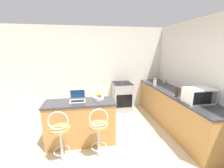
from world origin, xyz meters
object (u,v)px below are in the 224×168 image
fruit_bowl (99,97)px  microwave (199,95)px  stove_range (122,97)px  bar_stool_far (99,135)px  mug_white (165,81)px  laptop (78,98)px  pepper_mill (177,92)px  bar_stool_near (61,139)px  storage_jar (155,82)px  mug_red (154,80)px

fruit_bowl → microwave: bearing=-15.6°
stove_range → fruit_bowl: (-0.86, -1.43, 0.49)m
bar_stool_far → mug_white: bearing=40.2°
bar_stool_far → laptop: (-0.37, 0.63, 0.50)m
pepper_mill → fruit_bowl: bearing=175.4°
bar_stool_near → fruit_bowl: fruit_bowl is taller
bar_stool_near → bar_stool_far: 0.64m
stove_range → storage_jar: (0.84, -0.49, 0.55)m
stove_range → mug_red: size_ratio=8.82×
microwave → fruit_bowl: (-1.90, 0.53, -0.11)m
bar_stool_near → pepper_mill: (2.40, 0.50, 0.55)m
bar_stool_far → storage_jar: size_ratio=5.06×
bar_stool_far → pepper_mill: 1.91m
bar_stool_far → fruit_bowl: 0.80m
bar_stool_far → mug_white: mug_white is taller
bar_stool_near → mug_white: mug_white is taller
bar_stool_near → mug_red: (2.62, 2.10, 0.49)m
bar_stool_near → mug_red: 3.39m
stove_range → mug_red: mug_red is taller
laptop → stove_range: (1.29, 1.43, -0.51)m
laptop → mug_white: 2.89m
bar_stool_far → stove_range: bar_stool_far is taller
stove_range → mug_red: 1.17m
laptop → fruit_bowl: bearing=0.5°
bar_stool_far → mug_red: 2.93m
microwave → storage_jar: microwave is taller
pepper_mill → stove_range: bearing=118.3°
bar_stool_near → pepper_mill: 2.52m
stove_range → laptop: bearing=-131.9°
storage_jar → microwave: bearing=-81.9°
storage_jar → mug_red: (0.22, 0.52, -0.05)m
fruit_bowl → storage_jar: size_ratio=1.13×
bar_stool_far → fruit_bowl: size_ratio=4.47×
pepper_mill → laptop: bearing=176.4°
stove_range → mug_white: 1.42m
laptop → microwave: bearing=-12.8°
bar_stool_far → storage_jar: 2.42m
stove_range → storage_jar: size_ratio=4.66×
bar_stool_far → microwave: size_ratio=1.87×
bar_stool_far → fruit_bowl: fruit_bowl is taller
bar_stool_near → storage_jar: storage_jar is taller
microwave → mug_red: microwave is taller
laptop → storage_jar: size_ratio=1.58×
fruit_bowl → stove_range: bearing=59.0°
pepper_mill → storage_jar: bearing=90.3°
mug_white → stove_range: bearing=172.2°
pepper_mill → mug_white: bearing=71.3°
storage_jar → mug_red: 0.57m
bar_stool_near → mug_red: size_ratio=9.60×
storage_jar → mug_red: storage_jar is taller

